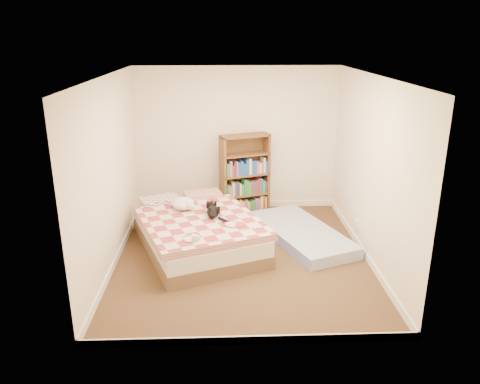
{
  "coord_description": "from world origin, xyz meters",
  "views": [
    {
      "loc": [
        -0.26,
        -6.0,
        3.02
      ],
      "look_at": [
        -0.01,
        0.3,
        0.86
      ],
      "focal_mm": 35.0,
      "sensor_mm": 36.0,
      "label": 1
    }
  ],
  "objects_px": {
    "bookshelf": "(245,184)",
    "floor_mattress": "(301,234)",
    "black_cat": "(213,210)",
    "bed": "(198,231)",
    "white_dog": "(184,204)"
  },
  "relations": [
    {
      "from": "floor_mattress",
      "to": "black_cat",
      "type": "relative_size",
      "value": 2.86
    },
    {
      "from": "bookshelf",
      "to": "white_dog",
      "type": "bearing_deg",
      "value": -149.26
    },
    {
      "from": "floor_mattress",
      "to": "bed",
      "type": "bearing_deg",
      "value": 166.32
    },
    {
      "from": "bookshelf",
      "to": "floor_mattress",
      "type": "height_order",
      "value": "bookshelf"
    },
    {
      "from": "bed",
      "to": "black_cat",
      "type": "height_order",
      "value": "black_cat"
    },
    {
      "from": "bed",
      "to": "floor_mattress",
      "type": "relative_size",
      "value": 1.3
    },
    {
      "from": "black_cat",
      "to": "floor_mattress",
      "type": "bearing_deg",
      "value": -1.45
    },
    {
      "from": "black_cat",
      "to": "white_dog",
      "type": "relative_size",
      "value": 1.8
    },
    {
      "from": "floor_mattress",
      "to": "white_dog",
      "type": "xyz_separation_m",
      "value": [
        -1.79,
        0.02,
        0.51
      ]
    },
    {
      "from": "bed",
      "to": "bookshelf",
      "type": "relative_size",
      "value": 1.79
    },
    {
      "from": "black_cat",
      "to": "bed",
      "type": "bearing_deg",
      "value": 166.04
    },
    {
      "from": "floor_mattress",
      "to": "black_cat",
      "type": "height_order",
      "value": "black_cat"
    },
    {
      "from": "bed",
      "to": "floor_mattress",
      "type": "bearing_deg",
      "value": -12.93
    },
    {
      "from": "bed",
      "to": "black_cat",
      "type": "bearing_deg",
      "value": -23.63
    },
    {
      "from": "bookshelf",
      "to": "white_dog",
      "type": "xyz_separation_m",
      "value": [
        -0.97,
        -1.14,
        0.07
      ]
    }
  ]
}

